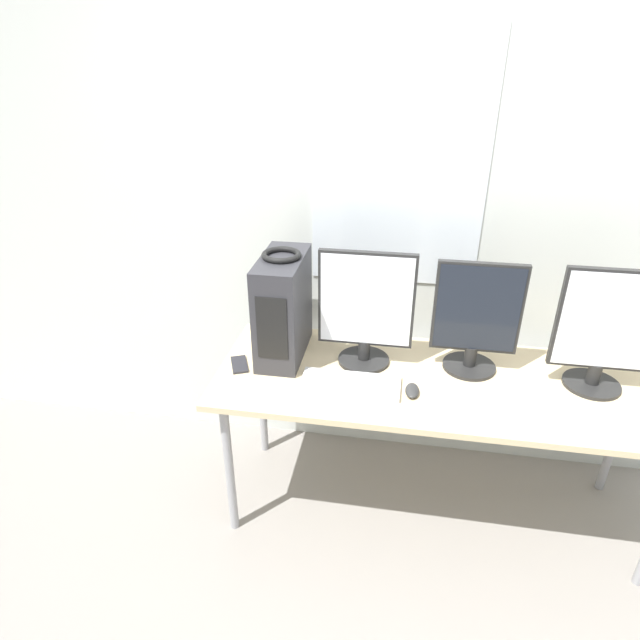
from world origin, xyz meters
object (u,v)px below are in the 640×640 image
Objects in this scene: headphones at (281,255)px; mouse at (412,391)px; keyboard at (350,384)px; cell_phone at (239,364)px; monitor_right_far at (606,331)px; monitor_right_near at (476,319)px; pc_tower at (283,307)px; monitor_main at (366,310)px.

mouse is at bearing -21.27° from headphones.
keyboard is (0.33, -0.22, -0.47)m from headphones.
monitor_right_far is at bearing -19.11° from cell_phone.
mouse is (0.26, -0.01, 0.00)m from keyboard.
mouse is 0.70× the size of cell_phone.
cell_phone is at bearing -176.40° from monitor_right_far.
monitor_right_near reaches higher than cell_phone.
pc_tower is 0.90× the size of monitor_main.
headphones is 0.62m from keyboard.
mouse is at bearing -29.14° from cell_phone.
monitor_right_near is 0.50m from monitor_right_far.
monitor_main reaches higher than monitor_right_near.
headphones is 1.11× the size of cell_phone.
monitor_right_near is 0.95× the size of monitor_right_far.
monitor_right_near is (0.47, 0.03, -0.02)m from monitor_main.
cell_phone is at bearing -140.59° from headphones.
monitor_main reaches higher than cell_phone.
monitor_main is at bearing -176.87° from monitor_right_near.
monitor_main is 1.26× the size of keyboard.
monitor_main is at bearing 80.06° from keyboard.
keyboard is at bearing -155.26° from monitor_right_near.
monitor_right_far is 4.91× the size of mouse.
monitor_right_far reaches higher than cell_phone.
headphones is 1.35m from monitor_right_far.
keyboard is at bearing -170.18° from monitor_right_far.
cell_phone is at bearing -166.81° from monitor_main.
pc_tower is 0.67m from mouse.
headphones is (-0.00, 0.00, 0.25)m from pc_tower.
mouse reaches higher than cell_phone.
keyboard is at bearing 178.20° from mouse.
monitor_main reaches higher than mouse.
pc_tower is at bearing 146.48° from keyboard.
monitor_main is 4.90× the size of mouse.
pc_tower is at bearing -90.00° from headphones.
monitor_right_near is 4.65× the size of mouse.
headphones is at bearing 177.51° from monitor_main.
mouse is (0.22, -0.21, -0.25)m from monitor_main.
keyboard is 2.71× the size of cell_phone.
monitor_right_near reaches higher than keyboard.
monitor_main is 0.40m from mouse.
pc_tower is 0.25m from headphones.
mouse is at bearing -166.29° from monitor_right_far.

